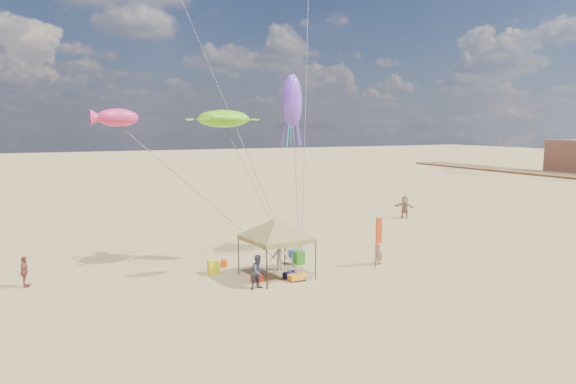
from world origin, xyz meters
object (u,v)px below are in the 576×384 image
object	(u,v)px
cooler_red	(257,278)
canopy_tent	(276,220)
person_near_b	(258,272)
person_far_a	(24,272)
chair_yellow	(213,267)
person_far_c	(405,207)
beach_cart	(298,277)
chair_green	(299,258)
cooler_blue	(294,254)
person_near_c	(279,255)
feather_flag	(378,234)
person_near_a	(379,250)

from	to	relation	value
cooler_red	canopy_tent	bearing A→B (deg)	15.53
person_near_b	person_far_a	world-z (taller)	person_near_b
chair_yellow	person_far_c	world-z (taller)	person_far_c
beach_cart	canopy_tent	bearing A→B (deg)	124.47
beach_cart	person_far_a	distance (m)	12.60
cooler_red	chair_green	size ratio (longest dim) A/B	0.77
cooler_blue	person_near_c	xyz separation A→B (m)	(-1.85, -2.03, 0.58)
beach_cart	person_near_c	xyz separation A→B (m)	(-0.01, 2.13, 0.57)
chair_yellow	person_near_b	world-z (taller)	person_near_b
chair_green	chair_yellow	xyz separation A→B (m)	(-4.72, 0.17, 0.00)
person_near_c	feather_flag	bearing A→B (deg)	157.18
chair_yellow	person_far_a	world-z (taller)	person_far_a
chair_yellow	beach_cart	size ratio (longest dim) A/B	0.78
canopy_tent	person_near_a	bearing A→B (deg)	-2.66
chair_yellow	person_far_c	xyz separation A→B (m)	(18.60, 8.59, 0.56)
person_near_b	person_far_c	distance (m)	21.05
feather_flag	chair_green	world-z (taller)	feather_flag
chair_green	person_near_b	world-z (taller)	person_near_b
beach_cart	cooler_red	bearing A→B (deg)	159.92
canopy_tent	person_far_c	size ratio (longest dim) A/B	3.00
canopy_tent	beach_cart	size ratio (longest dim) A/B	6.08
beach_cart	person_near_a	distance (m)	5.24
feather_flag	beach_cart	world-z (taller)	feather_flag
chair_green	chair_yellow	world-z (taller)	same
feather_flag	chair_yellow	distance (m)	8.65
person_near_b	person_far_a	distance (m)	10.73
cooler_red	person_near_b	bearing A→B (deg)	-108.57
chair_yellow	person_far_a	distance (m)	8.61
feather_flag	person_near_a	distance (m)	1.10
cooler_blue	person_far_c	size ratio (longest dim) A/B	0.30
cooler_blue	beach_cart	distance (m)	4.55
canopy_tent	cooler_blue	size ratio (longest dim) A/B	10.14
person_near_c	cooler_blue	bearing A→B (deg)	-134.70
person_near_a	person_far_c	size ratio (longest dim) A/B	0.91
person_near_b	person_far_c	world-z (taller)	person_far_c
feather_flag	canopy_tent	bearing A→B (deg)	173.10
person_near_a	person_near_b	world-z (taller)	person_near_a
person_near_a	person_near_c	world-z (taller)	person_near_a
cooler_blue	chair_yellow	xyz separation A→B (m)	(-5.15, -1.30, 0.16)
canopy_tent	cooler_blue	bearing A→B (deg)	51.48
cooler_red	beach_cart	xyz separation A→B (m)	(1.83, -0.67, 0.01)
chair_yellow	person_near_b	size ratio (longest dim) A/B	0.44
chair_green	beach_cart	size ratio (longest dim) A/B	0.78
feather_flag	beach_cart	xyz separation A→B (m)	(-4.83, -0.32, -1.60)
feather_flag	person_far_c	bearing A→B (deg)	46.76
chair_yellow	canopy_tent	bearing A→B (deg)	-35.45
person_near_c	beach_cart	bearing A→B (deg)	87.86
person_near_b	person_far_a	size ratio (longest dim) A/B	1.08
canopy_tent	beach_cart	xyz separation A→B (m)	(0.68, -0.99, -2.64)
chair_yellow	person_near_c	world-z (taller)	person_near_c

